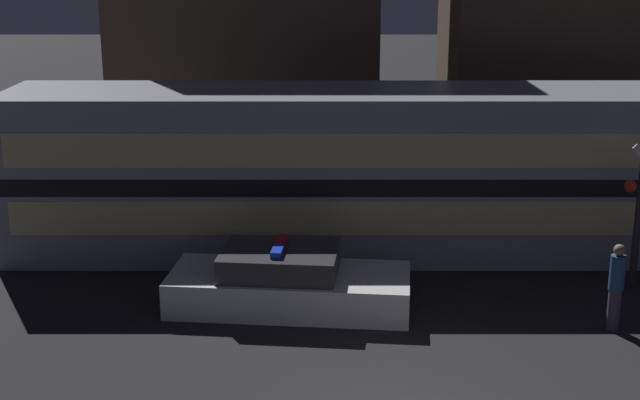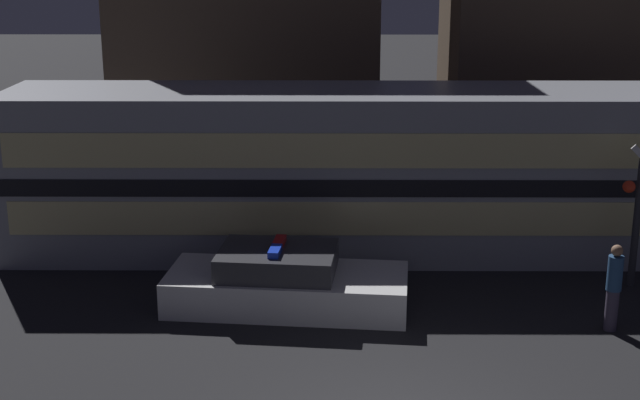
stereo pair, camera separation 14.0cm
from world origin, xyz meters
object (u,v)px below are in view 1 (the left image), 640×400
(train, at_px, (347,171))
(crossing_signal_near, at_px, (639,204))
(pedestrian, at_px, (614,286))
(police_car, at_px, (286,283))

(train, relative_size, crossing_signal_near, 4.97)
(crossing_signal_near, bearing_deg, pedestrian, -116.99)
(police_car, bearing_deg, crossing_signal_near, 14.69)
(crossing_signal_near, bearing_deg, police_car, -171.06)
(train, distance_m, pedestrian, 6.54)
(police_car, height_order, crossing_signal_near, crossing_signal_near)
(crossing_signal_near, bearing_deg, train, 157.95)
(pedestrian, bearing_deg, crossing_signal_near, 63.01)
(police_car, relative_size, crossing_signal_near, 1.55)
(police_car, bearing_deg, train, 75.36)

